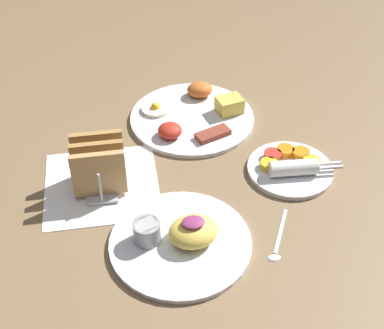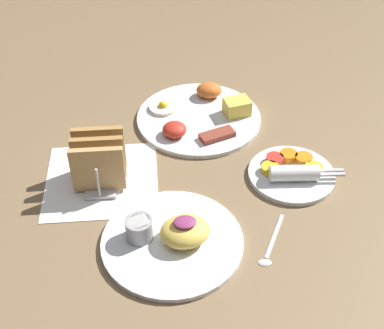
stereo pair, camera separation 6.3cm
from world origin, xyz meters
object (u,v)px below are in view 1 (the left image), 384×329
object	(u,v)px
plate_foreground	(180,238)
toast_rack	(99,165)
plate_breakfast	(193,115)
plate_condiments	(290,166)

from	to	relation	value
plate_foreground	toast_rack	world-z (taller)	toast_rack
plate_breakfast	toast_rack	xyz separation A→B (m)	(-0.21, -0.19, 0.04)
plate_breakfast	plate_foreground	xyz separation A→B (m)	(-0.08, -0.37, 0.00)
plate_foreground	toast_rack	xyz separation A→B (m)	(-0.13, 0.18, 0.04)
toast_rack	plate_condiments	bearing A→B (deg)	-2.77
plate_condiments	plate_foreground	xyz separation A→B (m)	(-0.25, -0.16, 0.00)
plate_breakfast	toast_rack	size ratio (longest dim) A/B	2.42
plate_breakfast	plate_foreground	size ratio (longest dim) A/B	1.13
plate_breakfast	toast_rack	distance (m)	0.29
toast_rack	plate_breakfast	bearing A→B (deg)	41.59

